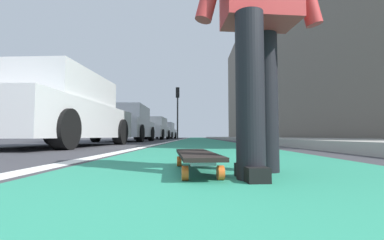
# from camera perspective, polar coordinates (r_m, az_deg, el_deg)

# --- Properties ---
(ground_plane) EXTENTS (80.00, 80.00, 0.00)m
(ground_plane) POSITION_cam_1_polar(r_m,az_deg,el_deg) (10.61, 1.97, -4.68)
(ground_plane) COLOR #38383D
(bike_lane_paint) EXTENTS (56.00, 2.17, 0.00)m
(bike_lane_paint) POSITION_cam_1_polar(r_m,az_deg,el_deg) (24.61, 1.26, -4.03)
(bike_lane_paint) COLOR #288466
(bike_lane_paint) RESTS_ON ground
(lane_stripe_white) EXTENTS (52.00, 0.16, 0.01)m
(lane_stripe_white) POSITION_cam_1_polar(r_m,az_deg,el_deg) (20.63, -2.07, -4.12)
(lane_stripe_white) COLOR silver
(lane_stripe_white) RESTS_ON ground
(sidewalk_curb) EXTENTS (52.00, 3.20, 0.15)m
(sidewalk_curb) POSITION_cam_1_polar(r_m,az_deg,el_deg) (18.92, 11.20, -3.89)
(sidewalk_curb) COLOR #9E9B93
(sidewalk_curb) RESTS_ON ground
(building_facade) EXTENTS (40.00, 1.20, 12.87)m
(building_facade) POSITION_cam_1_polar(r_m,az_deg,el_deg) (24.19, 15.21, 11.49)
(building_facade) COLOR slate
(building_facade) RESTS_ON ground
(skateboard) EXTENTS (0.86, 0.29, 0.11)m
(skateboard) POSITION_cam_1_polar(r_m,az_deg,el_deg) (1.57, 0.86, -7.72)
(skateboard) COLOR orange
(skateboard) RESTS_ON ground
(skater_person) EXTENTS (0.48, 0.72, 1.64)m
(skater_person) POSITION_cam_1_polar(r_m,az_deg,el_deg) (1.63, 14.15, 23.12)
(skater_person) COLOR black
(skater_person) RESTS_ON ground
(parked_car_near) EXTENTS (4.37, 2.10, 1.48)m
(parked_car_near) POSITION_cam_1_polar(r_m,az_deg,el_deg) (6.13, -26.90, 1.55)
(parked_car_near) COLOR silver
(parked_car_near) RESTS_ON ground
(parked_car_mid) EXTENTS (4.28, 1.93, 1.49)m
(parked_car_mid) POSITION_cam_1_polar(r_m,az_deg,el_deg) (11.57, -13.87, -0.93)
(parked_car_mid) COLOR silver
(parked_car_mid) RESTS_ON ground
(parked_car_far) EXTENTS (4.55, 1.99, 1.49)m
(parked_car_far) POSITION_cam_1_polar(r_m,az_deg,el_deg) (18.42, -8.31, -1.92)
(parked_car_far) COLOR silver
(parked_car_far) RESTS_ON ground
(parked_car_end) EXTENTS (4.18, 2.12, 1.46)m
(parked_car_end) POSITION_cam_1_polar(r_m,az_deg,el_deg) (24.42, -6.08, -2.40)
(parked_car_end) COLOR #B7B7BC
(parked_car_end) RESTS_ON ground
(traffic_light) EXTENTS (0.33, 0.28, 4.09)m
(traffic_light) POSITION_cam_1_polar(r_m,az_deg,el_deg) (21.07, -3.11, 3.62)
(traffic_light) COLOR #2D2D2D
(traffic_light) RESTS_ON ground
(pedestrian_distant) EXTENTS (0.42, 0.65, 1.49)m
(pedestrian_distant) POSITION_cam_1_polar(r_m,az_deg,el_deg) (12.19, 14.18, -0.42)
(pedestrian_distant) COLOR #384260
(pedestrian_distant) RESTS_ON ground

